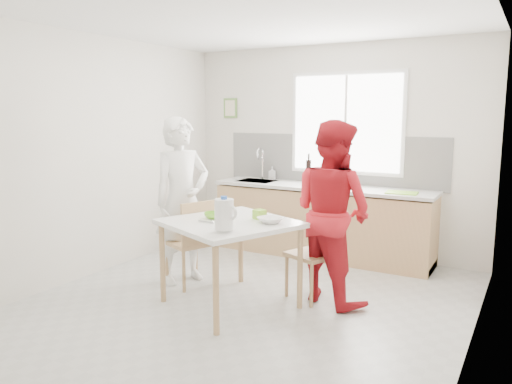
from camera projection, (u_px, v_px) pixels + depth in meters
ground at (243, 306)px, 4.80m from camera, size 4.50×4.50×0.00m
room_shell at (242, 134)px, 4.54m from camera, size 4.50×4.50×4.50m
window at (346, 123)px, 6.34m from camera, size 1.50×0.06×1.30m
backsplash at (331, 160)px, 6.53m from camera, size 3.00×0.02×0.65m
picture_frame at (230, 108)px, 7.17m from camera, size 0.22×0.03×0.28m
kitchen_counter at (321, 224)px, 6.41m from camera, size 2.84×0.64×1.37m
dining_table at (230, 230)px, 4.71m from camera, size 1.40×1.40×0.83m
chair_left at (193, 239)px, 5.27m from camera, size 0.56×0.56×0.93m
chair_far at (317, 248)px, 4.97m from camera, size 0.54×0.54×0.90m
person_white at (182, 201)px, 5.38m from camera, size 0.65×0.77×1.79m
person_red at (332, 212)px, 4.82m from camera, size 1.05×0.95×1.77m
bowl_green at (214, 215)px, 4.82m from camera, size 0.24×0.24×0.06m
bowl_white at (270, 220)px, 4.61m from camera, size 0.29×0.29×0.05m
milk_jug at (225, 214)px, 4.25m from camera, size 0.23×0.16×0.29m
green_box at (260, 214)px, 4.78m from camera, size 0.13×0.13×0.09m
spoon at (205, 222)px, 4.62m from camera, size 0.16×0.02×0.01m
cutting_board at (402, 193)px, 5.72m from camera, size 0.37×0.28×0.01m
wine_bottle_a at (309, 172)px, 6.41m from camera, size 0.07×0.07×0.32m
wine_bottle_b at (336, 173)px, 6.35m from camera, size 0.07×0.07×0.30m
jar_amber at (347, 180)px, 6.28m from camera, size 0.06×0.06×0.16m
soap_bottle at (272, 173)px, 6.88m from camera, size 0.10×0.10×0.18m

